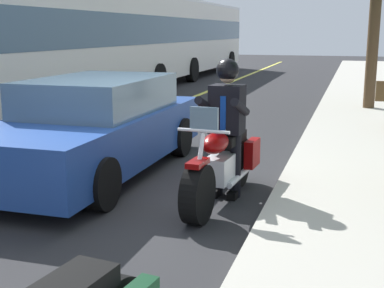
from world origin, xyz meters
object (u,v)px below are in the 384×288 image
Objects in this scene: bus_near at (188,35)px; car_dark at (95,127)px; motorcycle_main at (222,165)px; rider_main at (227,116)px; bus_far at (70,38)px.

car_dark is (17.11, 4.03, -1.18)m from bus_near.
car_dark is at bearing 13.24° from bus_near.
motorcycle_main is at bearing 70.55° from car_dark.
rider_main is 9.15m from bus_far.
car_dark is at bearing -109.45° from motorcycle_main.
bus_far reaches higher than rider_main.
rider_main is (-0.19, 0.01, 0.58)m from motorcycle_main.
rider_main is 0.38× the size of car_dark.
bus_near is at bearing -161.06° from motorcycle_main.
rider_main is at bearing 75.32° from car_dark.
bus_near is 1.00× the size of bus_far.
motorcycle_main is at bearing 18.94° from bus_near.
motorcycle_main is 0.20× the size of bus_far.
rider_main is 2.21m from car_dark.
bus_far is at bearing -138.95° from motorcycle_main.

